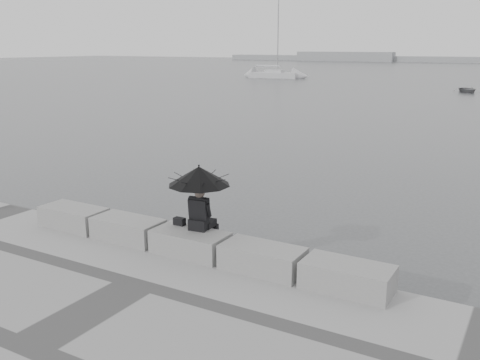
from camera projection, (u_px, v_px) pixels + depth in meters
The scene contains 10 objects.
ground at pixel (203, 269), 11.69m from camera, with size 360.00×360.00×0.00m, color #414346.
stone_block_far_left at pixel (74, 217), 12.78m from camera, with size 1.60×0.80×0.50m, color gray.
stone_block_left at pixel (128, 229), 11.95m from camera, with size 1.60×0.80×0.50m, color gray.
stone_block_centre at pixel (190, 243), 11.13m from camera, with size 1.60×0.80×0.50m, color gray.
stone_block_right at pixel (263, 259), 10.31m from camera, with size 1.60×0.80×0.50m, color gray.
stone_block_far_right at pixel (347, 277), 9.48m from camera, with size 1.60×0.80×0.50m, color gray.
seated_person at pixel (199, 182), 10.96m from camera, with size 1.30×1.30×1.39m.
bag at pixel (179, 221), 11.46m from camera, with size 0.25×0.14×0.16m, color black.
sailboat_left at pixel (274, 74), 79.86m from camera, with size 7.59×3.00×12.90m.
dinghy at pixel (467, 90), 55.28m from camera, with size 3.26×1.38×0.55m, color gray.
Camera 1 is at (6.14, -9.00, 4.75)m, focal length 40.00 mm.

